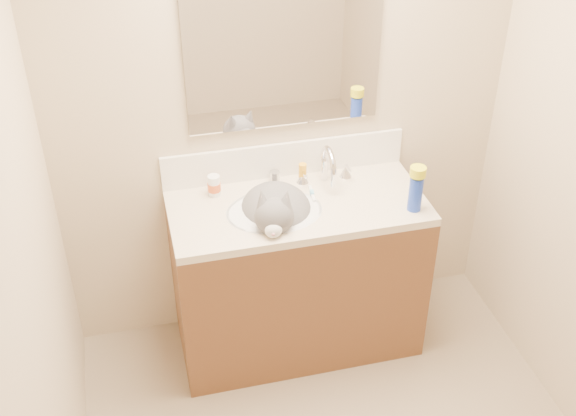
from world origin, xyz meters
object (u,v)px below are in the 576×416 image
cat (276,213)px  pill_bottle (214,186)px  amber_bottle (303,173)px  vanity_cabinet (297,278)px  basin (274,223)px  silver_jar (275,177)px  spray_can (415,193)px  faucet (327,168)px

cat → pill_bottle: cat is taller
amber_bottle → vanity_cabinet: bearing=-111.0°
basin → silver_jar: bearing=76.4°
basin → pill_bottle: bearing=140.6°
silver_jar → spray_can: size_ratio=0.33×
vanity_cabinet → amber_bottle: bearing=69.0°
basin → silver_jar: (0.06, 0.25, 0.10)m
faucet → amber_bottle: bearing=155.3°
vanity_cabinet → pill_bottle: 0.64m
silver_jar → spray_can: 0.69m
cat → basin: bearing=-142.8°
vanity_cabinet → cat: size_ratio=2.40×
silver_jar → faucet: bearing=-18.0°
spray_can → amber_bottle: bearing=140.6°
silver_jar → amber_bottle: bearing=-12.0°
pill_bottle → vanity_cabinet: bearing=-25.1°
vanity_cabinet → amber_bottle: amber_bottle is taller
basin → faucet: (0.30, 0.17, 0.16)m
pill_bottle → spray_can: spray_can is taller
faucet → pill_bottle: bearing=176.5°
amber_bottle → spray_can: bearing=-39.4°
spray_can → basin: bearing=167.4°
cat → pill_bottle: 0.33m
faucet → amber_bottle: faucet is taller
basin → silver_jar: size_ratio=7.85×
pill_bottle → basin: bearing=-39.4°
basin → amber_bottle: amber_bottle is taller
vanity_cabinet → basin: size_ratio=2.67×
vanity_cabinet → silver_jar: 0.53m
faucet → silver_jar: faucet is taller
cat → faucet: bearing=45.0°
basin → faucet: faucet is taller
faucet → pill_bottle: (-0.54, 0.03, -0.03)m
basin → pill_bottle: size_ratio=4.31×
spray_can → pill_bottle: bearing=158.6°
pill_bottle → amber_bottle: bearing=2.2°
vanity_cabinet → faucet: (0.18, 0.14, 0.54)m
pill_bottle → spray_can: 0.94m
pill_bottle → spray_can: bearing=-21.4°
basin → spray_can: bearing=-12.6°
cat → spray_can: bearing=2.5°
cat → spray_can: 0.64m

